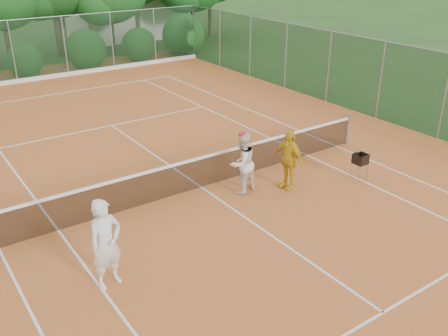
# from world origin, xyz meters

# --- Properties ---
(ground) EXTENTS (120.00, 120.00, 0.00)m
(ground) POSITION_xyz_m (0.00, 0.00, 0.00)
(ground) COLOR #234619
(ground) RESTS_ON ground
(clay_court) EXTENTS (18.00, 36.00, 0.02)m
(clay_court) POSITION_xyz_m (0.00, 0.00, 0.01)
(clay_court) COLOR #C2682C
(clay_court) RESTS_ON ground
(club_building) EXTENTS (8.00, 5.00, 3.00)m
(club_building) POSITION_xyz_m (9.00, 24.00, 1.50)
(club_building) COLOR beige
(club_building) RESTS_ON ground
(tennis_net) EXTENTS (11.97, 0.10, 1.10)m
(tennis_net) POSITION_xyz_m (0.00, 0.00, 0.53)
(tennis_net) COLOR gray
(tennis_net) RESTS_ON clay_court
(player_white) EXTENTS (0.78, 0.60, 1.93)m
(player_white) POSITION_xyz_m (-3.89, -2.63, 0.98)
(player_white) COLOR white
(player_white) RESTS_ON clay_court
(player_center_grp) EXTENTS (0.94, 0.78, 1.78)m
(player_center_grp) POSITION_xyz_m (0.79, -0.85, 0.90)
(player_center_grp) COLOR white
(player_center_grp) RESTS_ON clay_court
(player_yellow) EXTENTS (0.52, 1.05, 1.73)m
(player_yellow) POSITION_xyz_m (2.01, -1.37, 0.88)
(player_yellow) COLOR gold
(player_yellow) RESTS_ON clay_court
(ball_hopper) EXTENTS (0.35, 0.35, 0.80)m
(ball_hopper) POSITION_xyz_m (4.09, -2.17, 0.66)
(ball_hopper) COLOR gray
(ball_hopper) RESTS_ON clay_court
(stray_ball_b) EXTENTS (0.07, 0.07, 0.07)m
(stray_ball_b) POSITION_xyz_m (-0.41, 11.90, 0.05)
(stray_ball_b) COLOR yellow
(stray_ball_b) RESTS_ON clay_court
(stray_ball_c) EXTENTS (0.07, 0.07, 0.07)m
(stray_ball_c) POSITION_xyz_m (3.21, 10.29, 0.05)
(stray_ball_c) COLOR yellow
(stray_ball_c) RESTS_ON clay_court
(court_markings) EXTENTS (11.03, 23.83, 0.01)m
(court_markings) POSITION_xyz_m (0.00, 0.00, 0.02)
(court_markings) COLOR white
(court_markings) RESTS_ON clay_court
(fence_back) EXTENTS (18.07, 0.07, 3.00)m
(fence_back) POSITION_xyz_m (0.00, 15.00, 1.52)
(fence_back) COLOR #19381E
(fence_back) RESTS_ON clay_court
(fence_right) EXTENTS (0.07, 33.07, 3.00)m
(fence_right) POSITION_xyz_m (9.00, -1.50, 1.52)
(fence_right) COLOR #19381E
(fence_right) RESTS_ON clay_court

